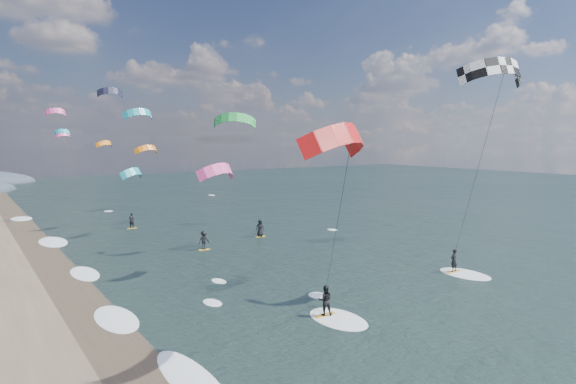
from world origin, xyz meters
TOP-DOWN VIEW (x-y plane):
  - ground at (0.00, 0.00)m, footprint 260.00×260.00m
  - wet_sand_strip at (-12.00, 10.00)m, footprint 3.00×240.00m
  - kitesurfer_near_a at (10.13, 5.11)m, footprint 7.93×8.83m
  - kitesurfer_near_b at (-3.14, 4.21)m, footprint 7.21×8.78m
  - far_kitesurfers at (2.67, 31.66)m, footprint 10.88×15.53m
  - bg_kite_field at (0.03, 50.94)m, footprint 13.89×74.78m
  - shoreline_surf at (-10.80, 14.75)m, footprint 2.40×79.40m

SIDE VIEW (x-z plane):
  - ground at x=0.00m, z-range 0.00..0.00m
  - shoreline_surf at x=-10.80m, z-range -0.06..0.06m
  - wet_sand_strip at x=-12.00m, z-range 0.00..0.01m
  - far_kitesurfers at x=2.67m, z-range -0.01..1.83m
  - kitesurfer_near_b at x=-3.14m, z-range 1.58..13.35m
  - bg_kite_field at x=0.03m, z-range 6.10..16.55m
  - kitesurfer_near_a at x=10.13m, z-range 4.10..19.74m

